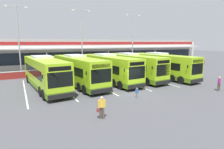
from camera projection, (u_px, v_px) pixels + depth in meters
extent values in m
plane|color=#4C4C51|center=(134.00, 92.00, 20.34)|extent=(200.00, 200.00, 0.00)
cube|color=beige|center=(70.00, 54.00, 43.66)|extent=(70.00, 10.00, 5.50)
cube|color=#19232D|center=(76.00, 57.00, 39.32)|extent=(66.00, 0.08, 2.20)
cube|color=maroon|center=(76.00, 43.00, 38.82)|extent=(68.00, 0.08, 0.60)
cube|color=beige|center=(78.00, 48.00, 37.69)|extent=(67.00, 3.00, 0.24)
cube|color=gray|center=(70.00, 41.00, 43.15)|extent=(70.00, 10.00, 0.50)
cylinder|color=#999999|center=(47.00, 60.00, 34.25)|extent=(0.20, 0.20, 4.20)
cylinder|color=#999999|center=(108.00, 58.00, 39.73)|extent=(0.20, 0.20, 4.20)
cylinder|color=#999999|center=(155.00, 56.00, 45.21)|extent=(0.20, 0.20, 4.20)
cylinder|color=#999999|center=(191.00, 55.00, 50.69)|extent=(0.20, 0.20, 4.20)
cube|color=maroon|center=(88.00, 70.00, 33.03)|extent=(60.00, 0.36, 1.00)
cube|color=#B2B2B2|center=(88.00, 67.00, 32.94)|extent=(60.00, 0.40, 0.10)
cube|color=#9ED11E|center=(45.00, 72.00, 21.82)|extent=(3.74, 12.20, 3.19)
cube|color=#598419|center=(45.00, 83.00, 22.04)|extent=(3.76, 12.22, 0.56)
cube|color=black|center=(44.00, 70.00, 22.11)|extent=(3.53, 9.81, 0.96)
cube|color=black|center=(61.00, 80.00, 16.85)|extent=(2.31, 0.33, 1.40)
cube|color=black|center=(60.00, 69.00, 16.67)|extent=(2.05, 0.29, 0.40)
cube|color=silver|center=(42.00, 57.00, 22.36)|extent=(2.32, 2.99, 0.28)
cube|color=black|center=(62.00, 96.00, 17.01)|extent=(2.45, 0.41, 0.44)
cube|color=black|center=(74.00, 74.00, 17.85)|extent=(0.09, 0.13, 0.36)
cube|color=black|center=(43.00, 77.00, 16.31)|extent=(0.09, 0.13, 0.36)
cylinder|color=black|center=(46.00, 77.00, 26.51)|extent=(0.42, 1.07, 1.04)
cylinder|color=black|center=(28.00, 79.00, 25.25)|extent=(0.42, 1.07, 1.04)
cylinder|color=black|center=(64.00, 88.00, 20.02)|extent=(0.42, 1.07, 1.04)
cylinder|color=black|center=(41.00, 91.00, 18.76)|extent=(0.42, 1.07, 1.04)
cylinder|color=black|center=(69.00, 91.00, 18.86)|extent=(0.42, 1.07, 1.04)
cylinder|color=black|center=(44.00, 95.00, 17.60)|extent=(0.42, 1.07, 1.04)
cube|color=#9ED11E|center=(78.00, 70.00, 23.69)|extent=(3.74, 12.20, 3.19)
cube|color=#598419|center=(79.00, 80.00, 23.91)|extent=(3.76, 12.22, 0.56)
cube|color=black|center=(77.00, 68.00, 23.98)|extent=(3.53, 9.81, 0.96)
cube|color=black|center=(101.00, 76.00, 18.71)|extent=(2.31, 0.33, 1.40)
cube|color=black|center=(101.00, 66.00, 18.54)|extent=(2.05, 0.29, 0.40)
cube|color=silver|center=(75.00, 56.00, 24.23)|extent=(2.32, 2.99, 0.28)
cube|color=black|center=(102.00, 91.00, 18.88)|extent=(2.45, 0.41, 0.44)
cube|color=black|center=(112.00, 71.00, 19.71)|extent=(0.09, 0.13, 0.36)
cube|color=black|center=(86.00, 73.00, 18.18)|extent=(0.09, 0.13, 0.36)
cylinder|color=black|center=(74.00, 75.00, 28.38)|extent=(0.42, 1.07, 1.04)
cylinder|color=black|center=(58.00, 76.00, 27.12)|extent=(0.42, 1.07, 1.04)
cylinder|color=black|center=(99.00, 84.00, 21.89)|extent=(0.42, 1.07, 1.04)
cylinder|color=black|center=(80.00, 87.00, 20.63)|extent=(0.42, 1.07, 1.04)
cylinder|color=black|center=(105.00, 87.00, 20.73)|extent=(0.42, 1.07, 1.04)
cylinder|color=black|center=(85.00, 90.00, 19.47)|extent=(0.42, 1.07, 1.04)
cube|color=#9ED11E|center=(109.00, 68.00, 25.69)|extent=(3.74, 12.20, 3.19)
cube|color=#598419|center=(109.00, 77.00, 25.91)|extent=(3.76, 12.22, 0.56)
cube|color=black|center=(107.00, 66.00, 25.98)|extent=(3.53, 9.81, 0.96)
cube|color=black|center=(137.00, 73.00, 20.71)|extent=(2.31, 0.33, 1.40)
cube|color=black|center=(137.00, 64.00, 20.53)|extent=(2.05, 0.29, 0.40)
cube|color=silver|center=(105.00, 55.00, 26.22)|extent=(2.32, 2.99, 0.28)
cube|color=black|center=(137.00, 86.00, 20.87)|extent=(2.45, 0.41, 0.44)
cube|color=black|center=(145.00, 68.00, 21.71)|extent=(0.09, 0.13, 0.36)
cube|color=black|center=(124.00, 70.00, 20.17)|extent=(0.09, 0.13, 0.36)
cylinder|color=black|center=(100.00, 73.00, 30.38)|extent=(0.42, 1.07, 1.04)
cylinder|color=black|center=(87.00, 74.00, 29.12)|extent=(0.42, 1.07, 1.04)
cylinder|color=black|center=(130.00, 81.00, 23.89)|extent=(0.42, 1.07, 1.04)
cylinder|color=black|center=(114.00, 83.00, 22.63)|extent=(0.42, 1.07, 1.04)
cylinder|color=black|center=(137.00, 83.00, 22.72)|extent=(0.42, 1.07, 1.04)
cylinder|color=black|center=(121.00, 85.00, 21.46)|extent=(0.42, 1.07, 1.04)
cube|color=#9ED11E|center=(132.00, 66.00, 27.60)|extent=(3.74, 12.20, 3.19)
cube|color=#598419|center=(132.00, 75.00, 27.82)|extent=(3.76, 12.22, 0.56)
cube|color=black|center=(131.00, 64.00, 27.89)|extent=(3.53, 9.81, 0.96)
cube|color=black|center=(163.00, 70.00, 22.62)|extent=(2.31, 0.33, 1.40)
cube|color=black|center=(164.00, 62.00, 22.45)|extent=(2.05, 0.29, 0.40)
cube|color=silver|center=(128.00, 54.00, 28.14)|extent=(2.32, 2.99, 0.28)
cube|color=black|center=(163.00, 82.00, 22.79)|extent=(2.45, 0.41, 0.44)
cube|color=black|center=(169.00, 66.00, 23.63)|extent=(0.09, 0.13, 0.36)
cube|color=black|center=(152.00, 68.00, 22.09)|extent=(0.09, 0.13, 0.36)
cylinder|color=black|center=(121.00, 71.00, 32.29)|extent=(0.42, 1.07, 1.04)
cylinder|color=black|center=(109.00, 72.00, 31.03)|extent=(0.42, 1.07, 1.04)
cylinder|color=black|center=(153.00, 78.00, 25.80)|extent=(0.42, 1.07, 1.04)
cylinder|color=black|center=(140.00, 80.00, 24.54)|extent=(0.42, 1.07, 1.04)
cylinder|color=black|center=(161.00, 80.00, 24.64)|extent=(0.42, 1.07, 1.04)
cylinder|color=black|center=(148.00, 82.00, 23.38)|extent=(0.42, 1.07, 1.04)
cube|color=#9ED11E|center=(161.00, 65.00, 28.60)|extent=(3.74, 12.20, 3.19)
cube|color=#598419|center=(161.00, 74.00, 28.82)|extent=(3.76, 12.22, 0.56)
cube|color=black|center=(159.00, 63.00, 28.89)|extent=(3.53, 9.81, 0.96)
cube|color=black|center=(197.00, 69.00, 23.62)|extent=(2.31, 0.33, 1.40)
cube|color=black|center=(198.00, 61.00, 23.45)|extent=(2.05, 0.29, 0.40)
cube|color=silver|center=(157.00, 54.00, 29.14)|extent=(2.32, 2.99, 0.28)
cube|color=black|center=(197.00, 81.00, 23.79)|extent=(2.45, 0.41, 0.44)
cube|color=black|center=(202.00, 65.00, 24.62)|extent=(0.09, 0.13, 0.36)
cube|color=black|center=(188.00, 67.00, 23.09)|extent=(0.09, 0.13, 0.36)
cylinder|color=black|center=(146.00, 70.00, 33.29)|extent=(0.42, 1.07, 1.04)
cylinder|color=black|center=(136.00, 71.00, 32.03)|extent=(0.42, 1.07, 1.04)
cylinder|color=black|center=(184.00, 77.00, 26.80)|extent=(0.42, 1.07, 1.04)
cylinder|color=black|center=(172.00, 78.00, 25.54)|extent=(0.42, 1.07, 1.04)
cylinder|color=black|center=(193.00, 78.00, 25.64)|extent=(0.42, 1.07, 1.04)
cylinder|color=black|center=(181.00, 80.00, 24.37)|extent=(0.42, 1.07, 1.04)
cube|color=silver|center=(25.00, 91.00, 20.99)|extent=(0.14, 13.00, 0.01)
cube|color=silver|center=(63.00, 87.00, 22.84)|extent=(0.14, 13.00, 0.01)
cube|color=silver|center=(95.00, 84.00, 24.70)|extent=(0.14, 13.00, 0.01)
cube|color=silver|center=(123.00, 81.00, 26.56)|extent=(0.14, 13.00, 0.01)
cube|color=silver|center=(147.00, 78.00, 28.41)|extent=(0.14, 13.00, 0.01)
cube|color=silver|center=(168.00, 76.00, 30.27)|extent=(0.14, 13.00, 0.01)
cube|color=#4C4238|center=(101.00, 113.00, 13.38)|extent=(0.17, 0.21, 0.84)
cube|color=#4C4238|center=(103.00, 113.00, 13.30)|extent=(0.17, 0.21, 0.84)
cube|color=gold|center=(102.00, 103.00, 13.22)|extent=(0.38, 0.29, 0.56)
cube|color=gold|center=(99.00, 104.00, 13.17)|extent=(0.11, 0.12, 0.54)
cube|color=gold|center=(105.00, 104.00, 13.28)|extent=(0.11, 0.12, 0.54)
sphere|color=#DBB293|center=(102.00, 98.00, 13.15)|extent=(0.22, 0.22, 0.22)
cube|color=maroon|center=(98.00, 110.00, 13.25)|extent=(0.18, 0.30, 0.22)
cylinder|color=maroon|center=(98.00, 108.00, 13.22)|extent=(0.02, 0.02, 0.16)
cube|color=#4C4238|center=(218.00, 87.00, 20.91)|extent=(0.23, 0.23, 0.84)
cube|color=#4C4238|center=(219.00, 87.00, 21.02)|extent=(0.23, 0.23, 0.84)
cube|color=#A32D89|center=(219.00, 81.00, 20.85)|extent=(0.40, 0.39, 0.56)
cube|color=#A32D89|center=(220.00, 82.00, 20.65)|extent=(0.13, 0.13, 0.54)
cube|color=#A32D89|center=(219.00, 81.00, 21.06)|extent=(0.13, 0.13, 0.54)
sphere|color=#DBB293|center=(220.00, 78.00, 20.78)|extent=(0.22, 0.22, 0.22)
cube|color=slate|center=(136.00, 95.00, 18.39)|extent=(0.14, 0.14, 0.52)
cube|color=slate|center=(137.00, 95.00, 18.30)|extent=(0.14, 0.14, 0.52)
cube|color=#2D5693|center=(137.00, 91.00, 18.27)|extent=(0.25, 0.23, 0.35)
cube|color=#2D5693|center=(136.00, 91.00, 18.30)|extent=(0.08, 0.08, 0.33)
cube|color=#2D5693|center=(138.00, 91.00, 18.25)|extent=(0.08, 0.08, 0.33)
sphere|color=#DBB293|center=(137.00, 88.00, 18.23)|extent=(0.14, 0.14, 0.14)
cylinder|color=#9E9EA3|center=(19.00, 41.00, 29.74)|extent=(0.20, 0.20, 11.00)
cylinder|color=#9E9EA3|center=(16.00, 6.00, 28.84)|extent=(2.80, 0.10, 0.10)
cube|color=silver|center=(6.00, 6.00, 28.23)|extent=(0.44, 0.28, 0.20)
cube|color=silver|center=(26.00, 7.00, 29.47)|extent=(0.44, 0.28, 0.20)
cylinder|color=#9E9EA3|center=(82.00, 41.00, 33.32)|extent=(0.20, 0.20, 11.00)
cylinder|color=#9E9EA3|center=(81.00, 10.00, 32.41)|extent=(2.80, 0.10, 0.10)
cube|color=silver|center=(73.00, 10.00, 31.81)|extent=(0.44, 0.28, 0.20)
cube|color=silver|center=(89.00, 11.00, 33.05)|extent=(0.44, 0.28, 0.20)
cylinder|color=#9E9EA3|center=(133.00, 42.00, 38.78)|extent=(0.20, 0.20, 11.00)
cylinder|color=#9E9EA3|center=(133.00, 15.00, 37.87)|extent=(2.80, 0.10, 0.10)
cube|color=silver|center=(127.00, 15.00, 37.27)|extent=(0.44, 0.28, 0.20)
cube|color=silver|center=(139.00, 16.00, 38.51)|extent=(0.44, 0.28, 0.20)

